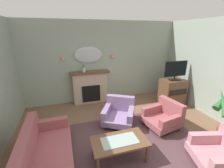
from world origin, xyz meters
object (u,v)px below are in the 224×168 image
object	(u,v)px
mantel_vase_right	(84,67)
wall_mirror	(88,55)
armchair_near_fireplace	(119,113)
coffee_table	(120,143)
armchair_in_corner	(222,153)
wall_sconce_right	(112,56)
wall_sconce_left	(62,58)
fireplace	(90,87)
tv_flatscreen	(176,70)
floral_couch	(43,151)
armchair_by_coffee_table	(164,116)
tv_cabinet	(172,92)

from	to	relation	value
mantel_vase_right	wall_mirror	bearing A→B (deg)	40.36
mantel_vase_right	armchair_near_fireplace	distance (m)	1.98
coffee_table	armchair_in_corner	bearing A→B (deg)	-22.06
wall_sconce_right	armchair_near_fireplace	bearing A→B (deg)	-100.62
wall_sconce_left	fireplace	bearing A→B (deg)	-6.16
mantel_vase_right	tv_flatscreen	distance (m)	3.10
wall_sconce_right	floral_couch	world-z (taller)	wall_sconce_right
armchair_by_coffee_table	mantel_vase_right	bearing A→B (deg)	131.68
coffee_table	armchair_by_coffee_table	xyz separation A→B (m)	(1.53, 0.72, -0.08)
floral_couch	armchair_near_fireplace	size ratio (longest dim) A/B	1.57
coffee_table	floral_couch	xyz separation A→B (m)	(-1.43, 0.28, -0.06)
coffee_table	floral_couch	world-z (taller)	floral_couch
floral_couch	armchair_by_coffee_table	size ratio (longest dim) A/B	1.83
wall_mirror	armchair_by_coffee_table	xyz separation A→B (m)	(1.63, -2.23, -1.40)
floral_couch	armchair_near_fireplace	xyz separation A→B (m)	(1.87, 0.97, -0.01)
mantel_vase_right	coffee_table	distance (m)	2.95
armchair_by_coffee_table	tv_flatscreen	bearing A→B (deg)	44.45
armchair_near_fireplace	tv_flatscreen	bearing A→B (deg)	14.28
floral_couch	tv_cabinet	distance (m)	4.36
floral_couch	armchair_in_corner	size ratio (longest dim) A/B	1.73
fireplace	coffee_table	size ratio (longest dim) A/B	1.24
armchair_in_corner	mantel_vase_right	bearing A→B (deg)	120.90
fireplace	wall_sconce_left	distance (m)	1.38
fireplace	armchair_in_corner	xyz separation A→B (m)	(1.90, -3.53, -0.27)
floral_couch	armchair_by_coffee_table	bearing A→B (deg)	8.40
wall_mirror	armchair_in_corner	world-z (taller)	wall_mirror
armchair_by_coffee_table	armchair_in_corner	size ratio (longest dim) A/B	0.95
coffee_table	wall_sconce_right	bearing A→B (deg)	75.61
coffee_table	tv_cabinet	world-z (taller)	tv_cabinet
wall_sconce_left	floral_couch	xyz separation A→B (m)	(-0.48, -2.62, -1.34)
floral_couch	armchair_by_coffee_table	distance (m)	2.99
wall_sconce_right	tv_flatscreen	bearing A→B (deg)	-29.80
mantel_vase_right	fireplace	bearing A→B (deg)	8.06
fireplace	armchair_near_fireplace	size ratio (longest dim) A/B	1.23
tv_cabinet	armchair_near_fireplace	bearing A→B (deg)	-165.21
fireplace	wall_sconce_right	distance (m)	1.38
tv_cabinet	wall_sconce_left	bearing A→B (deg)	163.50
armchair_by_coffee_table	armchair_in_corner	bearing A→B (deg)	-79.70
mantel_vase_right	tv_cabinet	world-z (taller)	mantel_vase_right
floral_couch	armchair_by_coffee_table	world-z (taller)	floral_couch
mantel_vase_right	floral_couch	size ratio (longest dim) A/B	0.19
fireplace	wall_sconce_right	xyz separation A→B (m)	(0.85, 0.09, 1.09)
wall_mirror	tv_flatscreen	distance (m)	3.01
armchair_by_coffee_table	armchair_near_fireplace	world-z (taller)	same
wall_mirror	tv_flatscreen	size ratio (longest dim) A/B	1.14
wall_sconce_left	armchair_by_coffee_table	distance (m)	3.57
wall_sconce_left	armchair_in_corner	xyz separation A→B (m)	(2.75, -3.62, -1.35)
armchair_near_fireplace	tv_cabinet	world-z (taller)	tv_cabinet
fireplace	armchair_near_fireplace	world-z (taller)	fireplace
armchair_in_corner	coffee_table	bearing A→B (deg)	157.94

